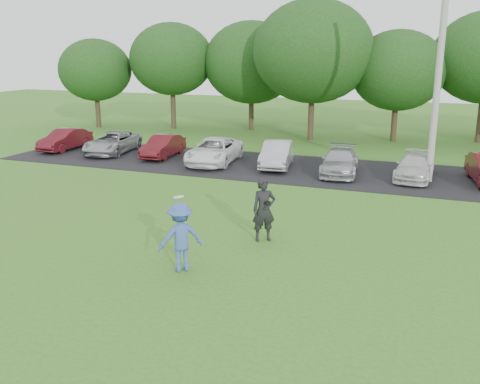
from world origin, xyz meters
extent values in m
plane|color=#367220|center=(0.00, 0.00, 0.00)|extent=(100.00, 100.00, 0.00)
cube|color=black|center=(0.00, 13.00, 0.01)|extent=(32.00, 6.50, 0.03)
cylinder|color=#A7A8A2|center=(5.46, 12.53, 4.96)|extent=(0.28, 0.28, 9.92)
imported|color=#3D5DAD|center=(-0.36, 0.04, 0.92)|extent=(1.34, 1.32, 1.85)
cylinder|color=white|center=(-0.23, -0.25, 2.10)|extent=(0.27, 0.27, 0.10)
imported|color=black|center=(0.97, 2.96, 0.97)|extent=(0.85, 0.77, 1.95)
cube|color=black|center=(1.15, 2.78, 1.26)|extent=(0.17, 0.16, 0.10)
imported|color=#57131A|center=(-14.33, 13.12, 0.63)|extent=(1.28, 3.62, 1.19)
imported|color=#A1A4A8|center=(-11.24, 13.22, 0.62)|extent=(2.40, 4.41, 1.17)
imported|color=#551218|center=(-8.07, 13.25, 0.61)|extent=(1.42, 3.56, 1.15)
imported|color=white|center=(-4.88, 12.75, 0.65)|extent=(2.50, 4.67, 1.25)
imported|color=#B1B4B8|center=(-1.64, 13.02, 0.66)|extent=(1.91, 3.96, 1.25)
imported|color=#A6A9AD|center=(1.52, 12.64, 0.60)|extent=(2.01, 4.10, 1.15)
imported|color=silver|center=(4.83, 12.82, 0.57)|extent=(1.71, 3.80, 1.08)
cylinder|color=#38281C|center=(-18.00, 21.60, 1.10)|extent=(0.36, 0.36, 2.20)
ellipsoid|color=#214C19|center=(-18.00, 21.60, 4.15)|extent=(5.20, 5.20, 4.42)
cylinder|color=#38281C|center=(-12.50, 23.00, 1.35)|extent=(0.36, 0.36, 2.70)
ellipsoid|color=#214C19|center=(-12.50, 23.00, 4.93)|extent=(5.94, 5.94, 5.05)
cylinder|color=#38281C|center=(-7.00, 24.40, 1.10)|extent=(0.36, 0.36, 2.20)
ellipsoid|color=#214C19|center=(-7.00, 24.40, 4.71)|extent=(6.68, 6.68, 5.68)
cylinder|color=#38281C|center=(-2.00, 21.60, 1.35)|extent=(0.36, 0.36, 2.70)
ellipsoid|color=#214C19|center=(-2.00, 21.60, 5.48)|extent=(7.42, 7.42, 6.31)
cylinder|color=#38281C|center=(3.00, 23.00, 1.10)|extent=(0.36, 0.36, 2.20)
ellipsoid|color=#214C19|center=(3.00, 23.00, 4.36)|extent=(5.76, 5.76, 4.90)
cylinder|color=#38281C|center=(8.00, 24.40, 1.35)|extent=(0.36, 0.36, 2.70)
camera|label=1|loc=(5.72, -11.71, 5.69)|focal=40.00mm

